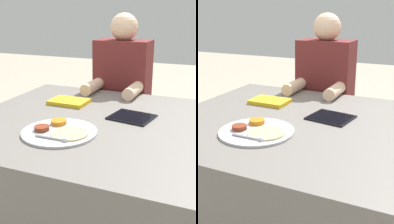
% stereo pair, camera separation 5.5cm
% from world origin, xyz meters
% --- Properties ---
extents(dining_table, '(1.10, 1.05, 0.72)m').
position_xyz_m(dining_table, '(0.00, 0.00, 0.36)').
color(dining_table, slate).
rests_on(dining_table, ground_plane).
extents(thali_tray, '(0.31, 0.31, 0.03)m').
position_xyz_m(thali_tray, '(-0.04, -0.20, 0.73)').
color(thali_tray, '#B7BABF').
rests_on(thali_tray, dining_table).
extents(red_notebook, '(0.20, 0.14, 0.02)m').
position_xyz_m(red_notebook, '(-0.20, 0.19, 0.73)').
color(red_notebook, silver).
rests_on(red_notebook, dining_table).
extents(tablet_device, '(0.22, 0.20, 0.01)m').
position_xyz_m(tablet_device, '(0.18, 0.09, 0.73)').
color(tablet_device, black).
rests_on(tablet_device, dining_table).
extents(person_diner, '(0.34, 0.42, 1.19)m').
position_xyz_m(person_diner, '(-0.05, 0.65, 0.56)').
color(person_diner, black).
rests_on(person_diner, ground_plane).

